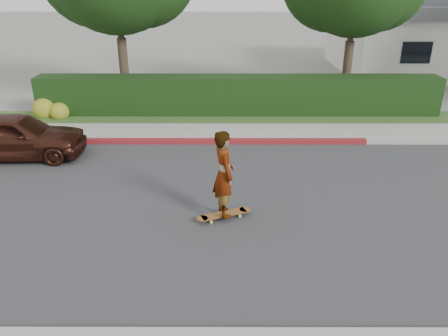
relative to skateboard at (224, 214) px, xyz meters
The scene contains 12 objects.
ground 3.56m from the skateboard, ahead, with size 120.00×120.00×0.00m, color slate.
road 3.56m from the skateboard, ahead, with size 60.00×8.00×0.01m, color #2D2D30.
curb_far 5.86m from the skateboard, 53.28° to the left, with size 60.00×0.20×0.15m, color #9E9E99.
curb_red_section 4.93m from the skateboard, 107.63° to the left, with size 12.00×0.21×0.15m, color maroon.
sidewalk_far 6.61m from the skateboard, 57.95° to the left, with size 60.00×1.60×0.12m, color gray.
planting_strip 8.01m from the skateboard, 64.04° to the left, with size 60.00×1.60×0.10m, color #2D4C1E.
hedge 7.84m from the skateboard, 86.29° to the left, with size 15.00×1.00×1.50m, color black.
flowering_shrub 9.81m from the skateboard, 131.55° to the left, with size 1.40×1.00×0.90m.
house 20.29m from the skateboard, 55.27° to the left, with size 10.60×8.60×4.30m.
skateboard is the anchor object (origin of this frame).
skateboarder 0.97m from the skateboard, ahead, with size 0.70×0.46×1.91m, color white.
car_maroon 7.03m from the skateboard, 149.62° to the left, with size 1.57×3.91×1.33m, color #3A1A12.
Camera 1 is at (-3.49, -8.94, 4.90)m, focal length 35.00 mm.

